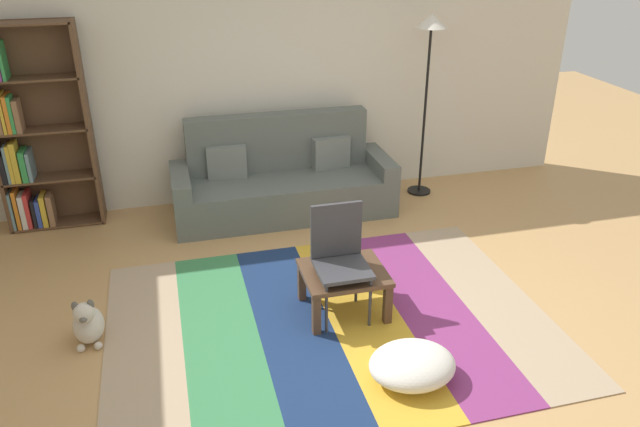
# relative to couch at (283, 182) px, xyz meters

# --- Properties ---
(ground_plane) EXTENTS (14.00, 14.00, 0.00)m
(ground_plane) POSITION_rel_couch_xyz_m (0.05, -2.02, -0.34)
(ground_plane) COLOR tan
(back_wall) EXTENTS (6.80, 0.10, 2.70)m
(back_wall) POSITION_rel_couch_xyz_m (0.05, 0.53, 1.01)
(back_wall) COLOR silver
(back_wall) RESTS_ON ground_plane
(rug) EXTENTS (3.35, 2.49, 0.01)m
(rug) POSITION_rel_couch_xyz_m (-0.06, -2.08, -0.33)
(rug) COLOR tan
(rug) RESTS_ON ground_plane
(couch) EXTENTS (2.26, 0.80, 1.00)m
(couch) POSITION_rel_couch_xyz_m (0.00, 0.00, 0.00)
(couch) COLOR #59605B
(couch) RESTS_ON ground_plane
(bookshelf) EXTENTS (0.90, 0.28, 2.00)m
(bookshelf) POSITION_rel_couch_xyz_m (-2.39, 0.28, 0.59)
(bookshelf) COLOR brown
(bookshelf) RESTS_ON ground_plane
(coffee_table) EXTENTS (0.64, 0.56, 0.36)m
(coffee_table) POSITION_rel_couch_xyz_m (0.09, -1.95, -0.03)
(coffee_table) COLOR #513826
(coffee_table) RESTS_ON rug
(pouf) EXTENTS (0.59, 0.50, 0.23)m
(pouf) POSITION_rel_couch_xyz_m (0.31, -2.84, -0.21)
(pouf) COLOR white
(pouf) RESTS_ON rug
(dog) EXTENTS (0.22, 0.35, 0.40)m
(dog) POSITION_rel_couch_xyz_m (-1.83, -1.85, -0.18)
(dog) COLOR beige
(dog) RESTS_ON ground_plane
(standing_lamp) EXTENTS (0.32, 0.32, 1.96)m
(standing_lamp) POSITION_rel_couch_xyz_m (1.60, 0.10, 1.30)
(standing_lamp) COLOR black
(standing_lamp) RESTS_ON ground_plane
(tv_remote) EXTENTS (0.09, 0.16, 0.02)m
(tv_remote) POSITION_rel_couch_xyz_m (0.02, -1.98, 0.04)
(tv_remote) COLOR black
(tv_remote) RESTS_ON coffee_table
(folding_chair) EXTENTS (0.40, 0.40, 0.90)m
(folding_chair) POSITION_rel_couch_xyz_m (0.05, -1.94, 0.20)
(folding_chair) COLOR #38383D
(folding_chair) RESTS_ON ground_plane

